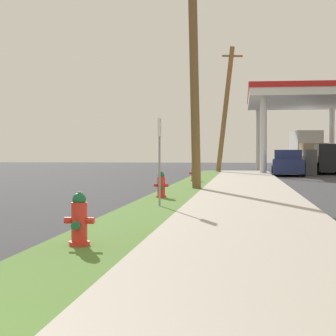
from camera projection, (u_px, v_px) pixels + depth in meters
fire_hydrant_nearest at (79, 222)px, 8.17m from camera, size 0.42×0.38×0.74m
fire_hydrant_second at (161, 186)px, 16.98m from camera, size 0.42×0.38×0.74m
fire_hydrant_third at (194, 174)px, 26.77m from camera, size 0.42×0.37×0.74m
utility_pole_midground at (194, 47)px, 21.31m from camera, size 1.40×0.38×10.02m
utility_pole_background at (225, 108)px, 39.95m from camera, size 1.82×0.62×8.47m
street_sign_post at (160, 143)px, 14.25m from camera, size 0.05×0.36×2.12m
car_navy_by_near_pump at (288, 164)px, 36.00m from camera, size 2.12×4.58×1.57m
truck_black_at_forecourt at (328, 160)px, 39.14m from camera, size 2.27×5.46×1.97m
truck_tan_on_apron at (307, 152)px, 46.14m from camera, size 2.67×6.56×3.11m
truck_white_at_far_bay at (310, 158)px, 49.65m from camera, size 2.57×5.56×1.97m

